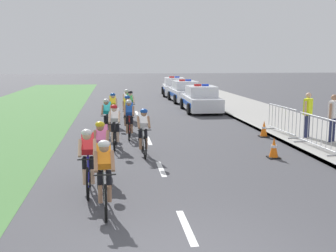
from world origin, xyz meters
The scene contains 23 objects.
sidewalk_slab centered at (6.74, 14.00, 0.06)m, with size 3.90×60.00×0.12m, color gray.
kerb_edge centered at (4.87, 14.00, 0.07)m, with size 0.16×60.00×0.13m, color #9E9E99.
lane_markings_centre centered at (0.00, 7.37, 0.00)m, with size 0.14×21.60×0.01m.
cyclist_lead centered at (-1.47, 2.29, 0.79)m, with size 0.43×1.72×1.56m.
cyclist_second centered at (-1.86, 3.54, 0.79)m, with size 0.42×1.72×1.56m.
cyclist_third centered at (-1.59, 4.63, 0.79)m, with size 0.44×1.72×1.56m.
cyclist_fourth centered at (-0.37, 7.03, 0.79)m, with size 0.42×1.72×1.56m.
cyclist_fifth centered at (-1.24, 8.27, 0.79)m, with size 0.43×1.72×1.56m.
cyclist_sixth centered at (-0.69, 9.88, 0.79)m, with size 0.44×1.72×1.56m.
cyclist_seventh centered at (-1.53, 10.33, 0.79)m, with size 0.44×1.72×1.56m.
cyclist_eighth centered at (-0.71, 11.67, 0.79)m, with size 0.42×1.72×1.56m.
cyclist_ninth centered at (-1.31, 12.97, 0.79)m, with size 0.42×1.72×1.56m.
cyclist_tenth centered at (-0.62, 15.11, 0.79)m, with size 0.42×1.72×1.56m.
cyclist_eleventh centered at (-0.49, 14.13, 0.79)m, with size 0.43×1.72×1.56m.
police_car_nearest centered at (3.74, 17.57, 0.68)m, with size 2.08×4.44×1.59m.
police_car_second centered at (3.74, 23.00, 0.68)m, with size 2.05×4.43×1.59m.
police_car_third centered at (3.74, 28.08, 0.68)m, with size 2.25×4.52×1.59m.
crowd_barrier_middle centered at (5.28, 6.78, 0.65)m, with size 0.58×2.32×1.07m.
crowd_barrier_rear centered at (5.25, 9.54, 0.65)m, with size 0.62×2.32×1.07m.
traffic_cone_mid centered at (3.58, 6.17, 0.31)m, with size 0.36×0.36×0.64m.
traffic_cone_far centered at (4.54, 9.54, 0.31)m, with size 0.36×0.36×0.64m.
spectator_closest centered at (5.86, 8.64, 1.08)m, with size 0.44×0.40×1.68m.
spectator_middle centered at (6.37, 7.76, 1.08)m, with size 0.47×0.39×1.68m.
Camera 1 is at (-1.26, -5.54, 3.02)m, focal length 43.63 mm.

